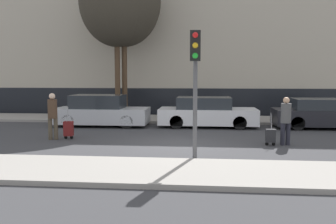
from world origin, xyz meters
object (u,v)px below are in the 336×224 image
Objects in this scene: parked_car_1 at (207,113)px; pedestrian_right at (286,118)px; parked_car_2 at (324,114)px; bare_tree_near_crossing at (116,1)px; traffic_light at (195,69)px; trolley_right at (270,136)px; parked_car_0 at (101,112)px; pedestrian_left at (53,113)px; trolley_left at (68,129)px; bare_tree_down_street at (124,1)px.

pedestrian_right is (2.64, -4.28, 0.28)m from parked_car_1.
bare_tree_near_crossing is (-9.91, 2.15, 5.55)m from parked_car_2.
parked_car_1 is 7.29m from traffic_light.
trolley_right is at bearing -64.57° from parked_car_1.
parked_car_0 is 10.15m from parked_car_2.
trolley_left is (0.52, 0.18, -0.59)m from pedestrian_left.
bare_tree_down_street is (1.30, 6.52, 5.24)m from pedestrian_left.
parked_car_0 reaches higher than parked_car_1.
parked_car_2 is 11.56m from bare_tree_near_crossing.
parked_car_1 is (4.92, 0.20, -0.03)m from parked_car_0.
pedestrian_left reaches higher than trolley_left.
parked_car_2 is at bearing 1.58° from parked_car_0.
parked_car_0 is 1.22× the size of traffic_light.
trolley_right is (7.25, -0.62, -0.05)m from trolley_left.
trolley_right is (-0.52, -0.17, -0.59)m from pedestrian_right.
traffic_light is at bearing -33.82° from trolley_left.
bare_tree_near_crossing reaches higher than parked_car_1.
trolley_right is (-3.11, -4.53, -0.29)m from parked_car_2.
trolley_left is at bearing 146.18° from traffic_light.
pedestrian_left reaches higher than trolley_right.
parked_car_0 is at bearing 86.59° from trolley_left.
traffic_light is (-0.36, -7.03, 1.89)m from parked_car_1.
pedestrian_right is 0.46× the size of traffic_light.
bare_tree_near_crossing reaches higher than pedestrian_right.
parked_car_1 is 0.99× the size of parked_car_2.
traffic_light reaches higher than trolley_right.
traffic_light is at bearing -128.19° from parked_car_2.
traffic_light is at bearing -67.25° from bare_tree_down_street.
traffic_light is (-3.00, -2.75, 1.61)m from pedestrian_right.
bare_tree_near_crossing is at bearing 120.62° from pedestrian_right.
bare_tree_near_crossing reaches higher than trolley_right.
parked_car_2 is at bearing 55.48° from trolley_right.
parked_car_0 is 6.02m from bare_tree_near_crossing.
bare_tree_near_crossing is (-4.32, 9.25, 3.64)m from traffic_light.
parked_car_0 is 0.96× the size of parked_car_2.
parked_car_0 is at bearing -177.72° from parked_car_1.
pedestrian_right is at bearing 17.82° from trolley_right.
bare_tree_near_crossing is 0.99× the size of bare_tree_down_street.
parked_car_2 is at bearing -12.22° from bare_tree_near_crossing.
parked_car_0 is 0.51× the size of bare_tree_near_crossing.
parked_car_2 is 2.74× the size of pedestrian_right.
pedestrian_left is at bearing -159.42° from parked_car_2.
parked_car_1 is at bearing -25.45° from bare_tree_near_crossing.
parked_car_2 is 2.62× the size of pedestrian_left.
traffic_light reaches higher than parked_car_1.
bare_tree_down_street is (0.32, 0.28, 0.04)m from bare_tree_near_crossing.
pedestrian_right is 0.19× the size of bare_tree_near_crossing.
pedestrian_right is (7.77, -0.45, 0.54)m from trolley_left.
parked_car_0 is 3.89m from pedestrian_left.
bare_tree_down_street is (-6.48, 6.96, 5.87)m from trolley_right.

